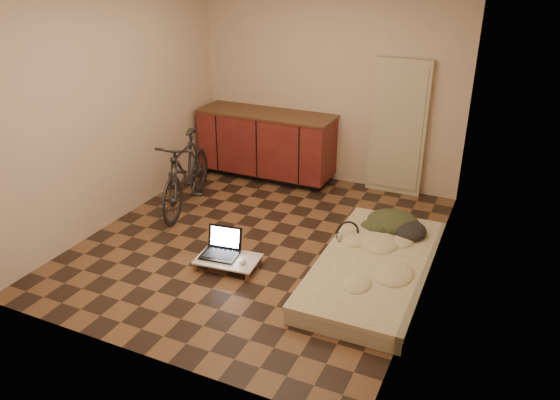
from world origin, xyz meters
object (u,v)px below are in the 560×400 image
at_px(lap_desk, 228,259).
at_px(futon, 374,268).
at_px(bicycle, 186,169).
at_px(laptop, 221,249).

bearing_deg(lap_desk, futon, 12.43).
bearing_deg(futon, bicycle, 166.69).
distance_m(futon, lap_desk, 1.42).
relative_size(futon, laptop, 5.34).
xyz_separation_m(futon, laptop, (-1.46, -0.39, 0.06)).
relative_size(futon, lap_desk, 3.31).
xyz_separation_m(bicycle, futon, (2.48, -0.55, -0.41)).
relative_size(bicycle, futon, 0.74).
xyz_separation_m(futon, lap_desk, (-1.35, -0.45, -0.00)).
bearing_deg(laptop, futon, 7.17).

